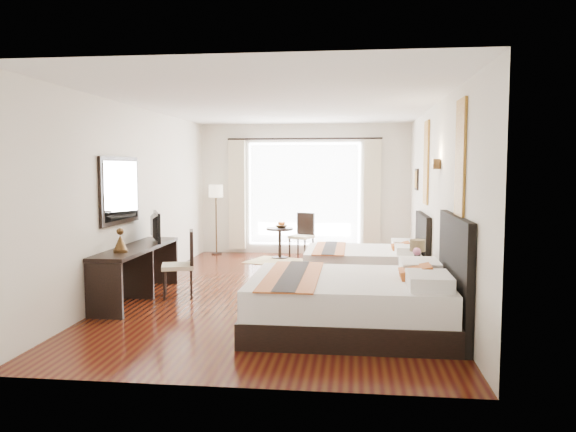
# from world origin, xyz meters

# --- Properties ---
(floor) EXTENTS (4.50, 7.50, 0.01)m
(floor) POSITION_xyz_m (0.00, 0.00, -0.01)
(floor) COLOR #380D0A
(floor) RESTS_ON ground
(ceiling) EXTENTS (4.50, 7.50, 0.02)m
(ceiling) POSITION_xyz_m (0.00, 0.00, 2.79)
(ceiling) COLOR white
(ceiling) RESTS_ON wall_headboard
(wall_headboard) EXTENTS (0.01, 7.50, 2.80)m
(wall_headboard) POSITION_xyz_m (2.25, 0.00, 1.40)
(wall_headboard) COLOR silver
(wall_headboard) RESTS_ON floor
(wall_desk) EXTENTS (0.01, 7.50, 2.80)m
(wall_desk) POSITION_xyz_m (-2.25, 0.00, 1.40)
(wall_desk) COLOR silver
(wall_desk) RESTS_ON floor
(wall_window) EXTENTS (4.50, 0.01, 2.80)m
(wall_window) POSITION_xyz_m (0.00, 3.75, 1.40)
(wall_window) COLOR silver
(wall_window) RESTS_ON floor
(wall_entry) EXTENTS (4.50, 0.01, 2.80)m
(wall_entry) POSITION_xyz_m (0.00, -3.75, 1.40)
(wall_entry) COLOR silver
(wall_entry) RESTS_ON floor
(window_glass) EXTENTS (2.40, 0.02, 2.20)m
(window_glass) POSITION_xyz_m (0.00, 3.73, 1.30)
(window_glass) COLOR white
(window_glass) RESTS_ON wall_window
(sheer_curtain) EXTENTS (2.30, 0.02, 2.10)m
(sheer_curtain) POSITION_xyz_m (0.00, 3.67, 1.30)
(sheer_curtain) COLOR white
(sheer_curtain) RESTS_ON wall_window
(drape_left) EXTENTS (0.35, 0.14, 2.35)m
(drape_left) POSITION_xyz_m (-1.45, 3.63, 1.28)
(drape_left) COLOR beige
(drape_left) RESTS_ON floor
(drape_right) EXTENTS (0.35, 0.14, 2.35)m
(drape_right) POSITION_xyz_m (1.45, 3.63, 1.28)
(drape_right) COLOR beige
(drape_right) RESTS_ON floor
(art_panel_near) EXTENTS (0.03, 0.50, 1.35)m
(art_panel_near) POSITION_xyz_m (2.23, -1.92, 1.95)
(art_panel_near) COLOR maroon
(art_panel_near) RESTS_ON wall_headboard
(art_panel_far) EXTENTS (0.03, 0.50, 1.35)m
(art_panel_far) POSITION_xyz_m (2.23, 1.04, 1.95)
(art_panel_far) COLOR maroon
(art_panel_far) RESTS_ON wall_headboard
(wall_sconce) EXTENTS (0.10, 0.14, 0.14)m
(wall_sconce) POSITION_xyz_m (2.19, -0.37, 1.92)
(wall_sconce) COLOR #432E18
(wall_sconce) RESTS_ON wall_headboard
(mirror_frame) EXTENTS (0.04, 1.25, 0.95)m
(mirror_frame) POSITION_xyz_m (-2.22, -0.72, 1.55)
(mirror_frame) COLOR black
(mirror_frame) RESTS_ON wall_desk
(mirror_glass) EXTENTS (0.01, 1.12, 0.82)m
(mirror_glass) POSITION_xyz_m (-2.19, -0.72, 1.55)
(mirror_glass) COLOR white
(mirror_glass) RESTS_ON mirror_frame
(bed_near) EXTENTS (2.37, 1.85, 1.34)m
(bed_near) POSITION_xyz_m (1.12, -1.92, 0.35)
(bed_near) COLOR black
(bed_near) RESTS_ON floor
(bed_far) EXTENTS (1.98, 1.55, 1.11)m
(bed_far) POSITION_xyz_m (1.31, 1.04, 0.29)
(bed_far) COLOR black
(bed_far) RESTS_ON floor
(nightstand) EXTENTS (0.44, 0.54, 0.52)m
(nightstand) POSITION_xyz_m (1.96, -0.37, 0.26)
(nightstand) COLOR black
(nightstand) RESTS_ON floor
(table_lamp) EXTENTS (0.22, 0.22, 0.35)m
(table_lamp) POSITION_xyz_m (1.98, -0.23, 0.74)
(table_lamp) COLOR black
(table_lamp) RESTS_ON nightstand
(vase) EXTENTS (0.16, 0.16, 0.14)m
(vase) POSITION_xyz_m (1.94, -0.47, 0.57)
(vase) COLOR black
(vase) RESTS_ON nightstand
(console_desk) EXTENTS (0.50, 2.20, 0.76)m
(console_desk) POSITION_xyz_m (-1.99, -0.72, 0.38)
(console_desk) COLOR black
(console_desk) RESTS_ON floor
(television) EXTENTS (0.42, 0.75, 0.45)m
(television) POSITION_xyz_m (-1.97, -0.17, 0.98)
(television) COLOR black
(television) RESTS_ON console_desk
(bronze_figurine) EXTENTS (0.24, 0.24, 0.28)m
(bronze_figurine) POSITION_xyz_m (-1.99, -1.28, 0.90)
(bronze_figurine) COLOR #432E18
(bronze_figurine) RESTS_ON console_desk
(desk_chair) EXTENTS (0.56, 0.56, 0.97)m
(desk_chair) POSITION_xyz_m (-1.43, -0.54, 0.29)
(desk_chair) COLOR beige
(desk_chair) RESTS_ON floor
(floor_lamp) EXTENTS (0.30, 0.30, 1.50)m
(floor_lamp) POSITION_xyz_m (-1.88, 3.45, 1.26)
(floor_lamp) COLOR black
(floor_lamp) RESTS_ON floor
(side_table) EXTENTS (0.55, 0.55, 0.63)m
(side_table) POSITION_xyz_m (-0.44, 3.04, 0.32)
(side_table) COLOR black
(side_table) RESTS_ON floor
(fruit_bowl) EXTENTS (0.30, 0.30, 0.06)m
(fruit_bowl) POSITION_xyz_m (-0.40, 3.03, 0.66)
(fruit_bowl) COLOR #473119
(fruit_bowl) RESTS_ON side_table
(window_chair) EXTENTS (0.56, 0.56, 0.92)m
(window_chair) POSITION_xyz_m (-0.01, 3.28, 0.28)
(window_chair) COLOR beige
(window_chair) RESTS_ON floor
(jute_rug) EXTENTS (1.63, 1.35, 0.01)m
(jute_rug) POSITION_xyz_m (-0.30, 2.60, 0.01)
(jute_rug) COLOR tan
(jute_rug) RESTS_ON floor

